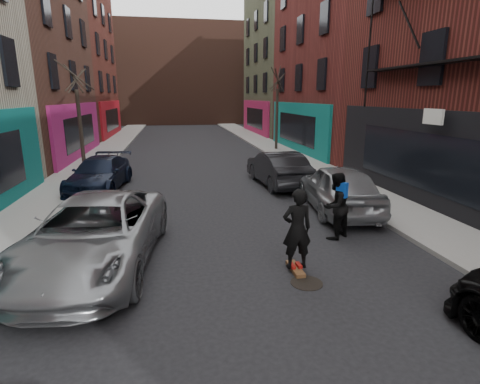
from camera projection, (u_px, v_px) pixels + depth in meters
name	position (u px, v px, depth m)	size (l,w,h in m)	color
sidewalk_left	(115.00, 143.00, 31.73)	(2.50, 84.00, 0.13)	gray
sidewalk_right	(259.00, 140.00, 33.87)	(2.50, 84.00, 0.13)	gray
buildings_right	(453.00, 17.00, 19.79)	(12.00, 56.00, 16.00)	#47291E
building_far	(180.00, 75.00, 55.87)	(40.00, 10.00, 14.00)	#47281E
tree_left_far	(78.00, 107.00, 19.47)	(2.00, 2.00, 6.50)	black
tree_right_far	(277.00, 102.00, 27.28)	(2.00, 2.00, 6.80)	black
parked_left_far	(95.00, 233.00, 8.79)	(2.72, 5.89, 1.64)	gray
parked_left_end	(100.00, 174.00, 16.16)	(1.95, 4.79, 1.39)	black
parked_right_far	(338.00, 187.00, 13.14)	(1.99, 4.94, 1.68)	gray
parked_right_end	(277.00, 168.00, 16.96)	(1.65, 4.72, 1.56)	black
skateboard	(295.00, 269.00, 8.69)	(0.22, 0.80, 0.10)	brown
skateboarder	(297.00, 229.00, 8.45)	(0.68, 0.45, 1.87)	black
pedestrian	(335.00, 206.00, 10.51)	(1.16, 1.09, 1.90)	black
manhole	(307.00, 283.00, 8.14)	(0.70, 0.70, 0.01)	black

